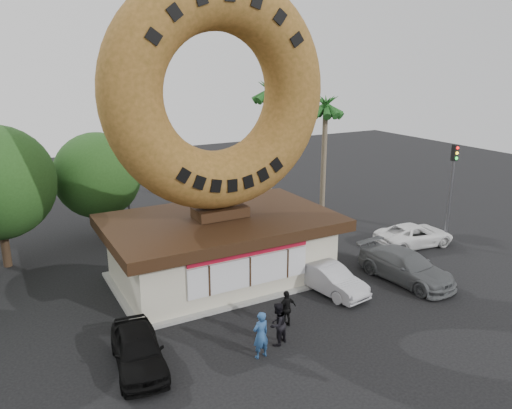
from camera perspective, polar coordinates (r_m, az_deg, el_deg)
The scene contains 15 objects.
ground at distance 21.17m, azimuth 3.16°, elevation -14.36°, with size 90.00×90.00×0.00m, color black.
donut_shop at distance 25.17m, azimuth -4.00°, elevation -4.75°, with size 11.20×7.20×3.80m.
giant_donut at distance 23.56m, azimuth -4.38°, elevation 12.60°, with size 10.98×10.98×2.80m, color #99642C.
tree_mid at distance 31.67m, azimuth -17.66°, elevation 3.17°, with size 5.20×5.20×6.63m.
palm_near at distance 34.17m, azimuth 1.66°, elevation 12.29°, with size 2.60×2.60×9.75m.
palm_far at distance 34.92m, azimuth 7.97°, elevation 10.70°, with size 2.60×2.60×8.75m.
street_lamp at distance 32.98m, azimuth -14.44°, elevation 4.75°, with size 2.11×0.20×8.00m.
traffic_signal at distance 31.42m, azimuth 21.45°, elevation 2.42°, with size 0.30×0.38×6.07m.
person_left at distance 19.14m, azimuth 0.54°, elevation -14.67°, with size 0.68×0.45×1.87m, color navy.
person_center at distance 19.96m, azimuth 2.46°, elevation -13.48°, with size 0.85×0.67×1.76m, color black.
person_right at distance 21.22m, azimuth 3.52°, elevation -11.80°, with size 0.94×0.39×1.61m, color black.
car_black at distance 19.20m, azimuth -13.34°, elevation -15.82°, with size 1.70×4.22×1.44m, color black.
car_silver at distance 24.41m, azimuth 8.37°, elevation -8.36°, with size 1.43×4.11×1.36m, color #A9A9AE.
car_grey at distance 26.36m, azimuth 16.76°, elevation -6.79°, with size 2.14×5.26×1.53m, color slate.
car_white at distance 31.38m, azimuth 17.65°, elevation -3.33°, with size 2.20×4.77×1.33m, color white.
Camera 1 is at (-9.74, -15.40, 10.78)m, focal length 35.00 mm.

